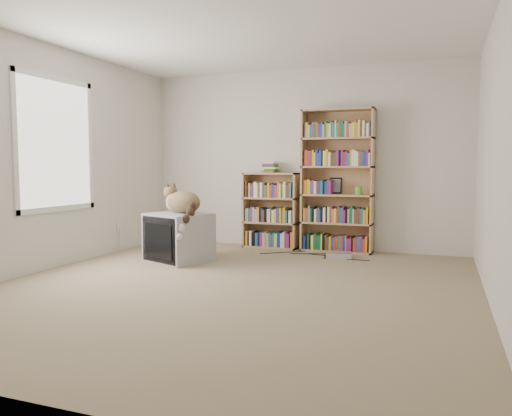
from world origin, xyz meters
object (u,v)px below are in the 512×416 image
(bookcase_tall, at_px, (338,185))
(dvd_player, at_px, (339,255))
(crt_tv, at_px, (179,237))
(cat, at_px, (183,205))
(bookcase_short, at_px, (271,213))

(bookcase_tall, height_order, dvd_player, bookcase_tall)
(crt_tv, height_order, cat, cat)
(dvd_player, bearing_deg, cat, -163.08)
(cat, height_order, bookcase_short, bookcase_short)
(bookcase_short, relative_size, dvd_player, 3.40)
(bookcase_tall, bearing_deg, bookcase_short, -179.91)
(dvd_player, bearing_deg, crt_tv, -163.92)
(cat, bearing_deg, dvd_player, 48.44)
(bookcase_short, distance_m, dvd_player, 1.26)
(crt_tv, height_order, bookcase_tall, bookcase_tall)
(crt_tv, relative_size, bookcase_tall, 0.44)
(crt_tv, distance_m, bookcase_tall, 2.23)
(cat, height_order, dvd_player, cat)
(cat, distance_m, bookcase_short, 1.54)
(cat, relative_size, dvd_player, 2.31)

